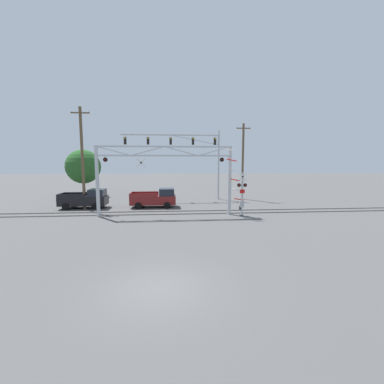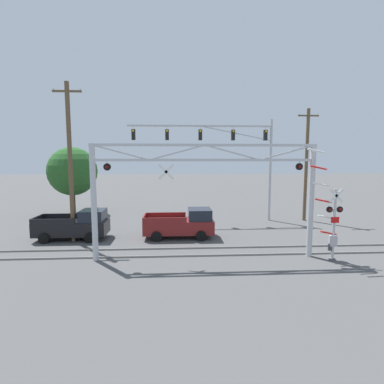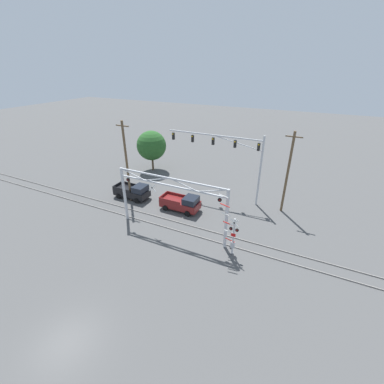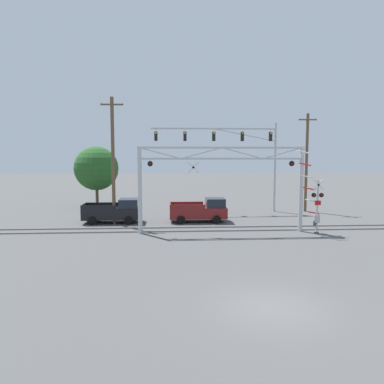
% 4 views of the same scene
% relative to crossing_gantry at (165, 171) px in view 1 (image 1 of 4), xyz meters
% --- Properties ---
extents(ground_plane, '(200.00, 200.00, 0.00)m').
position_rel_crossing_gantry_xyz_m(ground_plane, '(0.01, -13.58, -4.00)').
color(ground_plane, '#4C4C4C').
extents(rail_track_near, '(80.00, 0.08, 0.10)m').
position_rel_crossing_gantry_xyz_m(rail_track_near, '(0.01, 0.28, -3.95)').
color(rail_track_near, gray).
rests_on(rail_track_near, ground_plane).
extents(rail_track_far, '(80.00, 0.08, 0.10)m').
position_rel_crossing_gantry_xyz_m(rail_track_far, '(0.01, 1.72, -3.95)').
color(rail_track_far, gray).
rests_on(rail_track_far, ground_plane).
extents(crossing_gantry, '(12.09, 0.31, 6.24)m').
position_rel_crossing_gantry_xyz_m(crossing_gantry, '(0.00, 0.00, 0.00)').
color(crossing_gantry, '#B7BABF').
rests_on(crossing_gantry, ground_plane).
extents(crossing_signal_mast, '(2.06, 0.35, 6.00)m').
position_rel_crossing_gantry_xyz_m(crossing_signal_mast, '(6.76, -0.70, -1.96)').
color(crossing_signal_mast, '#B7BABF').
rests_on(crossing_signal_mast, ground_plane).
extents(traffic_signal_span, '(12.35, 0.39, 8.77)m').
position_rel_crossing_gantry_xyz_m(traffic_signal_span, '(3.35, 9.72, 2.27)').
color(traffic_signal_span, '#B7BABF').
rests_on(traffic_signal_span, ground_plane).
extents(pickup_truck_lead, '(4.78, 2.26, 2.00)m').
position_rel_crossing_gantry_xyz_m(pickup_truck_lead, '(-1.11, 4.41, -3.06)').
color(pickup_truck_lead, maroon).
rests_on(pickup_truck_lead, ground_plane).
extents(pickup_truck_following, '(4.69, 2.26, 2.00)m').
position_rel_crossing_gantry_xyz_m(pickup_truck_following, '(-8.33, 4.40, -3.06)').
color(pickup_truck_following, black).
rests_on(pickup_truck_following, ground_plane).
extents(utility_pole_left, '(1.80, 0.28, 10.24)m').
position_rel_crossing_gantry_xyz_m(utility_pole_left, '(-8.29, 3.78, 1.27)').
color(utility_pole_left, brown).
rests_on(utility_pole_left, ground_plane).
extents(utility_pole_right, '(1.80, 0.28, 9.67)m').
position_rel_crossing_gantry_xyz_m(utility_pole_right, '(9.81, 9.50, 0.98)').
color(utility_pole_right, brown).
rests_on(utility_pole_right, ground_plane).
extents(background_tree_beyond_span, '(4.71, 4.71, 6.55)m').
position_rel_crossing_gantry_xyz_m(background_tree_beyond_span, '(-11.57, 13.93, 0.18)').
color(background_tree_beyond_span, brown).
rests_on(background_tree_beyond_span, ground_plane).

